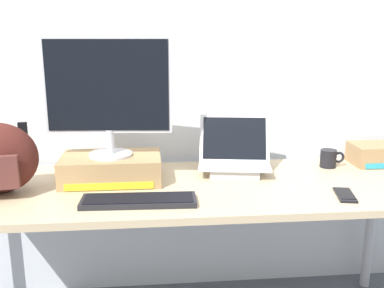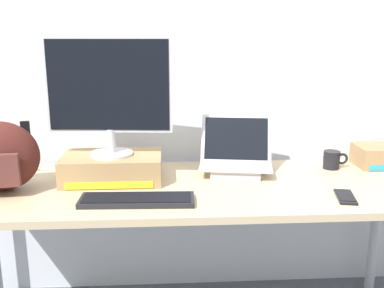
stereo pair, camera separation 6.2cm
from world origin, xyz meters
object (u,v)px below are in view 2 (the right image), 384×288
object	(u,v)px
toner_box_yellow	(112,167)
open_laptop	(236,162)
external_keyboard	(137,200)
desktop_monitor	(109,92)
messenger_backpack	(0,157)
cell_phone	(345,197)
coffee_mug	(332,160)

from	to	relation	value
toner_box_yellow	open_laptop	world-z (taller)	open_laptop
open_laptop	external_keyboard	world-z (taller)	open_laptop
toner_box_yellow	desktop_monitor	bearing A→B (deg)	-96.62
toner_box_yellow	messenger_backpack	bearing A→B (deg)	-165.96
toner_box_yellow	messenger_backpack	world-z (taller)	messenger_backpack
toner_box_yellow	cell_phone	size ratio (longest dim) A/B	2.60
messenger_backpack	cell_phone	distance (m)	1.39
cell_phone	coffee_mug	bearing A→B (deg)	88.81
messenger_backpack	external_keyboard	bearing A→B (deg)	-22.65
toner_box_yellow	coffee_mug	bearing A→B (deg)	6.02
open_laptop	messenger_backpack	world-z (taller)	messenger_backpack
desktop_monitor	toner_box_yellow	bearing A→B (deg)	88.27
toner_box_yellow	open_laptop	bearing A→B (deg)	6.57
desktop_monitor	open_laptop	world-z (taller)	desktop_monitor
coffee_mug	desktop_monitor	bearing A→B (deg)	-173.92
cell_phone	toner_box_yellow	bearing A→B (deg)	175.08
external_keyboard	coffee_mug	size ratio (longest dim) A/B	3.71
coffee_mug	cell_phone	xyz separation A→B (m)	(-0.09, -0.39, -0.04)
messenger_backpack	open_laptop	bearing A→B (deg)	4.09
open_laptop	coffee_mug	distance (m)	0.47
desktop_monitor	external_keyboard	xyz separation A→B (m)	(0.12, -0.28, -0.38)
coffee_mug	open_laptop	bearing A→B (deg)	-174.63
toner_box_yellow	messenger_backpack	xyz separation A→B (m)	(-0.44, -0.11, 0.09)
external_keyboard	messenger_backpack	world-z (taller)	messenger_backpack
toner_box_yellow	cell_phone	distance (m)	0.98
desktop_monitor	external_keyboard	distance (m)	0.48
toner_box_yellow	cell_phone	bearing A→B (deg)	-16.63
desktop_monitor	coffee_mug	distance (m)	1.09
toner_box_yellow	desktop_monitor	distance (m)	0.33
open_laptop	coffee_mug	world-z (taller)	open_laptop
toner_box_yellow	external_keyboard	size ratio (longest dim) A/B	0.97
desktop_monitor	messenger_backpack	bearing A→B (deg)	-161.22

